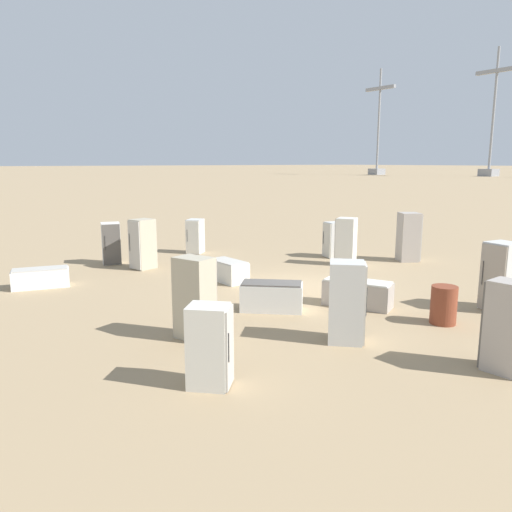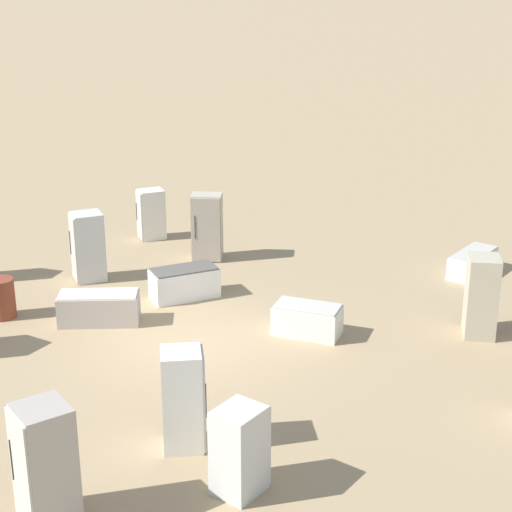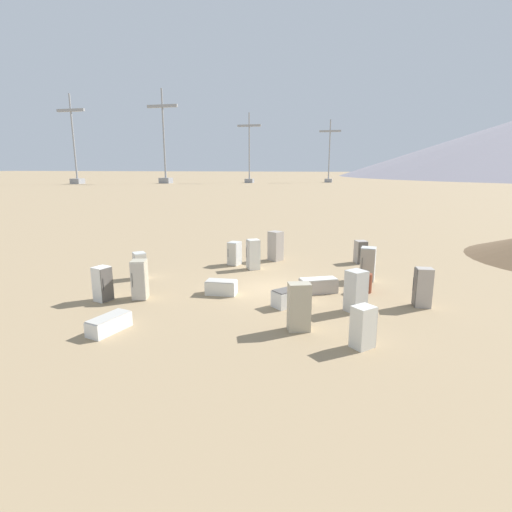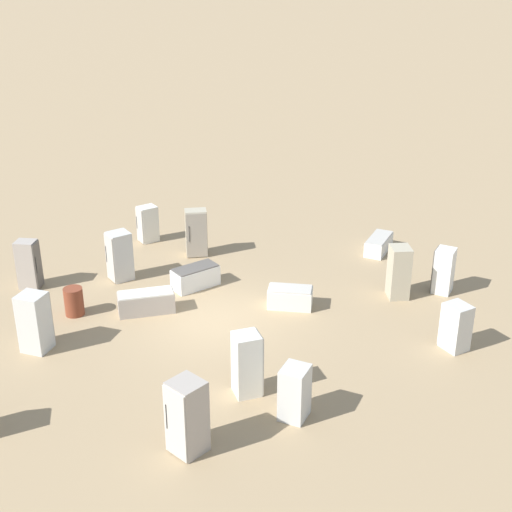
{
  "view_description": "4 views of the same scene",
  "coord_description": "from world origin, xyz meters",
  "px_view_note": "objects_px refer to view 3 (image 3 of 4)",
  "views": [
    {
      "loc": [
        -11.2,
        9.78,
        3.8
      ],
      "look_at": [
        0.7,
        1.42,
        1.05
      ],
      "focal_mm": 35.0,
      "sensor_mm": 36.0,
      "label": 1
    },
    {
      "loc": [
        7.98,
        -14.4,
        7.87
      ],
      "look_at": [
        1.04,
        1.39,
        1.66
      ],
      "focal_mm": 60.0,
      "sensor_mm": 36.0,
      "label": 2
    },
    {
      "loc": [
        -3.61,
        18.67,
        5.89
      ],
      "look_at": [
        0.63,
        1.0,
        1.83
      ],
      "focal_mm": 28.0,
      "sensor_mm": 36.0,
      "label": 3
    },
    {
      "loc": [
        5.3,
        -18.85,
        10.98
      ],
      "look_at": [
        1.1,
        1.37,
        1.76
      ],
      "focal_mm": 50.0,
      "sensor_mm": 36.0,
      "label": 4
    }
  ],
  "objects_px": {
    "power_pylon_2": "(165,155)",
    "discarded_fridge_11": "(276,246)",
    "power_pylon_3": "(75,157)",
    "discarded_fridge_2": "(253,254)",
    "power_pylon_0": "(329,163)",
    "discarded_fridge_1": "(103,284)",
    "discarded_fridge_14": "(109,324)",
    "power_pylon_1": "(249,162)",
    "discarded_fridge_3": "(221,287)",
    "discarded_fridge_8": "(299,307)",
    "discarded_fridge_12": "(356,291)",
    "discarded_fridge_13": "(234,253)",
    "discarded_fridge_5": "(140,280)",
    "discarded_fridge_10": "(361,252)",
    "rusty_barrel": "(365,283)",
    "discarded_fridge_7": "(318,286)",
    "discarded_fridge_4": "(423,287)",
    "discarded_fridge_15": "(290,297)",
    "discarded_fridge_9": "(363,327)",
    "discarded_fridge_6": "(368,264)",
    "discarded_fridge_0": "(140,266)"
  },
  "relations": [
    {
      "from": "discarded_fridge_6",
      "to": "discarded_fridge_12",
      "type": "distance_m",
      "value": 4.97
    },
    {
      "from": "power_pylon_1",
      "to": "discarded_fridge_2",
      "type": "height_order",
      "value": "power_pylon_1"
    },
    {
      "from": "discarded_fridge_4",
      "to": "discarded_fridge_10",
      "type": "xyz_separation_m",
      "value": [
        2.45,
        -7.68,
        -0.15
      ]
    },
    {
      "from": "power_pylon_3",
      "to": "discarded_fridge_2",
      "type": "distance_m",
      "value": 138.17
    },
    {
      "from": "power_pylon_2",
      "to": "discarded_fridge_11",
      "type": "bearing_deg",
      "value": 119.0
    },
    {
      "from": "discarded_fridge_4",
      "to": "discarded_fridge_12",
      "type": "relative_size",
      "value": 0.98
    },
    {
      "from": "power_pylon_0",
      "to": "power_pylon_3",
      "type": "distance_m",
      "value": 93.12
    },
    {
      "from": "power_pylon_3",
      "to": "discarded_fridge_2",
      "type": "xyz_separation_m",
      "value": [
        -90.55,
        104.0,
        -8.6
      ]
    },
    {
      "from": "discarded_fridge_1",
      "to": "discarded_fridge_10",
      "type": "distance_m",
      "value": 15.26
    },
    {
      "from": "power_pylon_3",
      "to": "discarded_fridge_7",
      "type": "xyz_separation_m",
      "value": [
        -94.67,
        107.69,
        -9.13
      ]
    },
    {
      "from": "power_pylon_0",
      "to": "discarded_fridge_5",
      "type": "distance_m",
      "value": 144.76
    },
    {
      "from": "power_pylon_2",
      "to": "discarded_fridge_8",
      "type": "bearing_deg",
      "value": 117.88
    },
    {
      "from": "discarded_fridge_4",
      "to": "discarded_fridge_6",
      "type": "distance_m",
      "value": 4.28
    },
    {
      "from": "discarded_fridge_1",
      "to": "discarded_fridge_14",
      "type": "distance_m",
      "value": 3.8
    },
    {
      "from": "discarded_fridge_9",
      "to": "discarded_fridge_11",
      "type": "xyz_separation_m",
      "value": [
        5.2,
        -11.86,
        0.22
      ]
    },
    {
      "from": "discarded_fridge_12",
      "to": "discarded_fridge_15",
      "type": "height_order",
      "value": "discarded_fridge_12"
    },
    {
      "from": "discarded_fridge_13",
      "to": "discarded_fridge_8",
      "type": "bearing_deg",
      "value": 132.53
    },
    {
      "from": "discarded_fridge_4",
      "to": "discarded_fridge_14",
      "type": "bearing_deg",
      "value": 110.61
    },
    {
      "from": "discarded_fridge_12",
      "to": "discarded_fridge_7",
      "type": "bearing_deg",
      "value": 172.19
    },
    {
      "from": "discarded_fridge_10",
      "to": "discarded_fridge_12",
      "type": "relative_size",
      "value": 0.81
    },
    {
      "from": "power_pylon_3",
      "to": "discarded_fridge_13",
      "type": "bearing_deg",
      "value": 130.82
    },
    {
      "from": "power_pylon_1",
      "to": "power_pylon_2",
      "type": "distance_m",
      "value": 31.12
    },
    {
      "from": "discarded_fridge_13",
      "to": "discarded_fridge_5",
      "type": "bearing_deg",
      "value": 84.98
    },
    {
      "from": "power_pylon_2",
      "to": "discarded_fridge_5",
      "type": "bearing_deg",
      "value": 115.44
    },
    {
      "from": "discarded_fridge_10",
      "to": "discarded_fridge_11",
      "type": "bearing_deg",
      "value": -17.01
    },
    {
      "from": "power_pylon_3",
      "to": "discarded_fridge_3",
      "type": "xyz_separation_m",
      "value": [
        -90.23,
        108.99,
        -9.14
      ]
    },
    {
      "from": "discarded_fridge_4",
      "to": "discarded_fridge_8",
      "type": "bearing_deg",
      "value": 123.07
    },
    {
      "from": "discarded_fridge_2",
      "to": "discarded_fridge_11",
      "type": "bearing_deg",
      "value": -49.21
    },
    {
      "from": "discarded_fridge_1",
      "to": "discarded_fridge_14",
      "type": "height_order",
      "value": "discarded_fridge_1"
    },
    {
      "from": "discarded_fridge_3",
      "to": "discarded_fridge_8",
      "type": "bearing_deg",
      "value": -132.9
    },
    {
      "from": "power_pylon_2",
      "to": "discarded_fridge_1",
      "type": "relative_size",
      "value": 21.0
    },
    {
      "from": "discarded_fridge_2",
      "to": "discarded_fridge_14",
      "type": "height_order",
      "value": "discarded_fridge_2"
    },
    {
      "from": "discarded_fridge_8",
      "to": "discarded_fridge_1",
      "type": "bearing_deg",
      "value": 152.18
    },
    {
      "from": "discarded_fridge_3",
      "to": "discarded_fridge_14",
      "type": "relative_size",
      "value": 0.84
    },
    {
      "from": "discarded_fridge_7",
      "to": "discarded_fridge_14",
      "type": "xyz_separation_m",
      "value": [
        7.05,
        6.44,
        -0.06
      ]
    },
    {
      "from": "power_pylon_1",
      "to": "rusty_barrel",
      "type": "bearing_deg",
      "value": 106.77
    },
    {
      "from": "discarded_fridge_15",
      "to": "power_pylon_0",
      "type": "bearing_deg",
      "value": -45.31
    },
    {
      "from": "power_pylon_3",
      "to": "rusty_barrel",
      "type": "bearing_deg",
      "value": 132.13
    },
    {
      "from": "discarded_fridge_3",
      "to": "discarded_fridge_12",
      "type": "bearing_deg",
      "value": -101.32
    },
    {
      "from": "discarded_fridge_8",
      "to": "discarded_fridge_0",
      "type": "bearing_deg",
      "value": 131.95
    },
    {
      "from": "discarded_fridge_4",
      "to": "discarded_fridge_6",
      "type": "bearing_deg",
      "value": 25.33
    },
    {
      "from": "discarded_fridge_8",
      "to": "discarded_fridge_11",
      "type": "height_order",
      "value": "discarded_fridge_11"
    },
    {
      "from": "power_pylon_1",
      "to": "discarded_fridge_9",
      "type": "relative_size",
      "value": 17.62
    },
    {
      "from": "discarded_fridge_2",
      "to": "rusty_barrel",
      "type": "distance_m",
      "value": 7.04
    },
    {
      "from": "discarded_fridge_10",
      "to": "discarded_fridge_14",
      "type": "distance_m",
      "value": 16.04
    },
    {
      "from": "discarded_fridge_8",
      "to": "discarded_fridge_13",
      "type": "relative_size",
      "value": 1.27
    },
    {
      "from": "discarded_fridge_3",
      "to": "discarded_fridge_12",
      "type": "distance_m",
      "value": 6.24
    },
    {
      "from": "discarded_fridge_13",
      "to": "discarded_fridge_11",
      "type": "bearing_deg",
      "value": -128.22
    },
    {
      "from": "power_pylon_2",
      "to": "discarded_fridge_4",
      "type": "bearing_deg",
      "value": 120.37
    },
    {
      "from": "power_pylon_0",
      "to": "discarded_fridge_14",
      "type": "relative_size",
      "value": 13.3
    }
  ]
}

